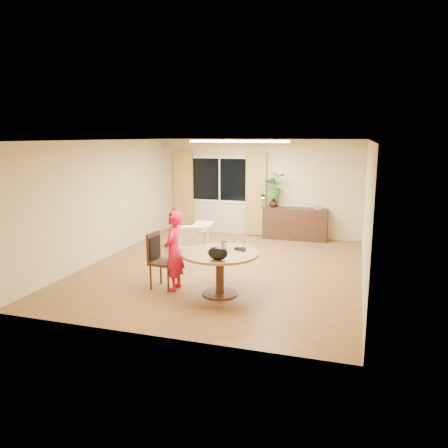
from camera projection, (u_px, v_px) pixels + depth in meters
name	position (u px, v px, depth m)	size (l,w,h in m)	color
floor	(223.00, 268.00, 9.02)	(6.50, 6.50, 0.00)	brown
ceiling	(223.00, 140.00, 8.50)	(6.50, 6.50, 0.00)	white
wall_back	(258.00, 188.00, 11.80)	(5.50, 5.50, 0.00)	#CEBC86
wall_left	(103.00, 200.00, 9.55)	(6.50, 6.50, 0.00)	#CEBC86
wall_right	(367.00, 213.00, 7.97)	(6.50, 6.50, 0.00)	#CEBC86
window	(220.00, 179.00, 12.06)	(1.70, 0.03, 1.30)	white
curtain_left	(184.00, 191.00, 12.36)	(0.55, 0.08, 2.25)	olive
curtain_right	(256.00, 194.00, 11.76)	(0.55, 0.08, 2.25)	olive
ceiling_panel	(239.00, 141.00, 9.63)	(2.20, 0.35, 0.05)	white
dining_table	(220.00, 261.00, 7.40)	(1.32, 1.32, 0.75)	brown
dining_chair	(164.00, 261.00, 7.77)	(0.48, 0.44, 1.00)	black
child	(174.00, 251.00, 7.63)	(0.34, 0.52, 1.42)	#B31C0D
laptop	(215.00, 246.00, 7.36)	(0.33, 0.22, 0.22)	#B7B7BC
tumbler	(225.00, 245.00, 7.62)	(0.08, 0.08, 0.12)	white
wine_glass	(244.00, 246.00, 7.39)	(0.07, 0.07, 0.21)	white
pot_lid	(240.00, 248.00, 7.56)	(0.22, 0.22, 0.04)	white
handbag	(218.00, 253.00, 6.90)	(0.33, 0.19, 0.22)	black
armchair	(193.00, 237.00, 10.37)	(0.71, 0.73, 0.66)	#C0AF98
throw	(201.00, 223.00, 10.22)	(0.45, 0.55, 0.03)	beige
sideboard	(295.00, 224.00, 11.45)	(1.67, 0.41, 0.83)	black
vase	(273.00, 202.00, 11.51)	(0.24, 0.24, 0.25)	black
bouquet	(274.00, 185.00, 11.42)	(0.59, 0.51, 0.66)	#296F2C
book_stack	(318.00, 208.00, 11.19)	(0.20, 0.15, 0.08)	brown
desk_lamp	(263.00, 200.00, 11.54)	(0.14, 0.14, 0.35)	black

